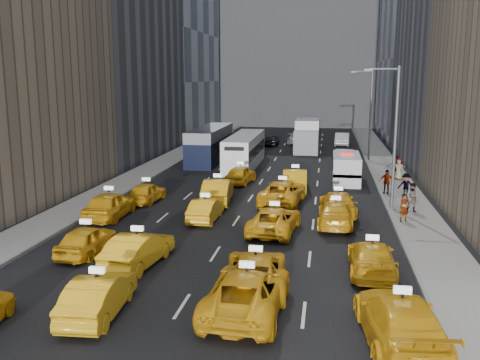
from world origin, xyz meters
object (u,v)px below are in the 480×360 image
(taxi_2, at_px, (247,291))
(double_decker, at_px, (210,145))
(city_bus, at_px, (245,151))
(box_truck, at_px, (307,136))
(pedestrian_0, at_px, (404,208))
(taxi_1, at_px, (98,295))
(nypd_van, at_px, (346,169))
(taxi_3, at_px, (401,321))

(taxi_2, distance_m, double_decker, 34.94)
(city_bus, relative_size, box_truck, 1.47)
(box_truck, height_order, pedestrian_0, box_truck)
(taxi_2, bearing_deg, taxi_1, 14.54)
(taxi_1, distance_m, taxi_2, 5.30)
(taxi_1, xyz_separation_m, nypd_van, (9.47, 26.20, 0.34))
(pedestrian_0, bearing_deg, nypd_van, 83.63)
(taxi_1, distance_m, taxi_3, 10.34)
(taxi_2, height_order, pedestrian_0, pedestrian_0)
(double_decker, xyz_separation_m, city_bus, (3.86, -2.66, -0.17))
(city_bus, height_order, box_truck, box_truck)
(nypd_van, bearing_deg, double_decker, 144.19)
(taxi_1, relative_size, taxi_2, 0.78)
(taxi_1, height_order, double_decker, double_decker)
(taxi_3, height_order, nypd_van, nypd_van)
(taxi_1, xyz_separation_m, pedestrian_0, (12.36, 14.02, 0.24))
(double_decker, relative_size, city_bus, 0.99)
(nypd_van, distance_m, double_decker, 15.69)
(taxi_2, relative_size, taxi_3, 1.01)
(taxi_1, distance_m, box_truck, 44.24)
(taxi_2, bearing_deg, taxi_3, 164.95)
(taxi_3, height_order, double_decker, double_decker)
(nypd_van, height_order, pedestrian_0, nypd_van)
(taxi_2, xyz_separation_m, pedestrian_0, (7.18, 12.91, 0.18))
(taxi_3, distance_m, city_bus, 34.29)
(taxi_2, xyz_separation_m, city_bus, (-4.89, 31.15, 0.68))
(taxi_3, relative_size, city_bus, 0.49)
(nypd_van, bearing_deg, taxi_2, -101.74)
(nypd_van, xyz_separation_m, box_truck, (-3.81, 17.67, 0.66))
(taxi_1, bearing_deg, pedestrian_0, -135.12)
(taxi_3, relative_size, double_decker, 0.49)
(double_decker, bearing_deg, city_bus, -35.44)
(double_decker, bearing_deg, box_truck, 43.32)
(taxi_3, xyz_separation_m, box_truck, (-4.67, 44.40, 0.91))
(taxi_1, bearing_deg, taxi_3, 173.37)
(taxi_1, xyz_separation_m, taxi_2, (5.19, 1.10, 0.06))
(taxi_2, height_order, taxi_3, taxi_3)
(taxi_1, relative_size, nypd_van, 0.80)
(taxi_1, relative_size, taxi_3, 0.79)
(taxi_1, distance_m, double_decker, 35.11)
(double_decker, height_order, city_bus, double_decker)
(box_truck, bearing_deg, taxi_2, -85.35)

